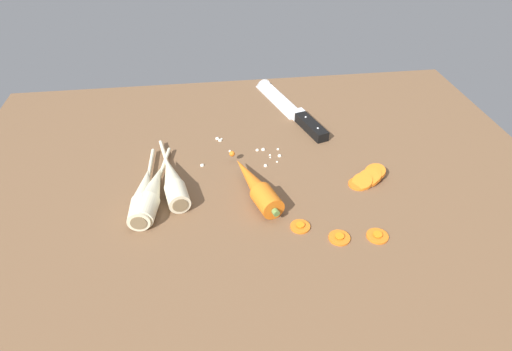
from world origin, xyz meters
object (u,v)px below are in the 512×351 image
Objects in this scene: carrot_slice_stack at (367,178)px; carrot_slice_stray_near at (378,235)px; parsnip_mid_left at (173,180)px; carrot_slice_stray_far at (339,237)px; parsnip_front at (144,194)px; carrot_slice_stray_mid at (300,226)px; parsnip_mid_right at (152,192)px; whole_carrot at (256,185)px; chefs_knife at (287,106)px.

carrot_slice_stack reaches higher than carrot_slice_stray_near.
parsnip_mid_left is 32.99cm from carrot_slice_stray_far.
parsnip_front and parsnip_mid_left have the same top height.
parsnip_mid_left reaches higher than carrot_slice_stray_mid.
parsnip_front is at bearing 160.08° from carrot_slice_stray_near.
whole_carrot is at bearing -2.00° from parsnip_mid_right.
whole_carrot is 12.09cm from carrot_slice_stray_mid.
chefs_knife is at bearing 69.55° from whole_carrot.
carrot_slice_stray_near is (38.22, -14.76, -1.62)cm from parsnip_mid_right.
carrot_slice_stray_mid is (21.98, -13.86, -1.62)cm from parsnip_mid_left.
whole_carrot is 5.47× the size of carrot_slice_stray_near.
parsnip_front is at bearing 159.16° from carrot_slice_stray_mid.
carrot_slice_stray_near is (34.47, -17.89, -1.62)cm from parsnip_mid_left.
parsnip_mid_right is at bearing -179.56° from carrot_slice_stack.
chefs_knife is 46.61cm from parsnip_front.
parsnip_mid_right is (1.44, 0.39, 0.00)cm from parsnip_front.
parsnip_front is 1.02× the size of parsnip_mid_right.
chefs_knife is at bearing 97.96° from carrot_slice_stray_near.
carrot_slice_stray_near is at bearing -4.09° from carrot_slice_stray_far.
parsnip_front reaches higher than carrot_slice_stray_far.
parsnip_mid_right is at bearing -140.11° from parsnip_mid_left.
whole_carrot is at bearing -177.45° from carrot_slice_stack.
parsnip_mid_right is at bearing 15.22° from parsnip_front.
carrot_slice_stray_near is at bearing -17.88° from carrot_slice_stray_mid.
parsnip_mid_right is 6.30× the size of carrot_slice_stray_near.
parsnip_front is at bearing -164.78° from parsnip_mid_right.
carrot_slice_stack is at bearing 56.00° from carrot_slice_stray_far.
chefs_knife is 9.80× the size of carrot_slice_stray_mid.
parsnip_mid_left reaches higher than chefs_knife.
parsnip_mid_right is 34.82cm from carrot_slice_stray_far.
parsnip_mid_left is 6.77× the size of carrot_slice_stray_mid.
carrot_slice_stray_far is at bearing 175.91° from carrot_slice_stray_near.
parsnip_mid_left is 1.01× the size of parsnip_mid_right.
parsnip_mid_right is (-3.74, -3.13, 0.00)cm from parsnip_mid_left.
parsnip_front is 6.86× the size of carrot_slice_stray_mid.
whole_carrot is 23.68cm from carrot_slice_stray_near.
chefs_knife is 43.58cm from carrot_slice_stray_mid.
parsnip_mid_left is 38.87cm from carrot_slice_stray_near.
carrot_slice_stray_near is at bearing -21.12° from parsnip_mid_right.
parsnip_mid_right reaches higher than carrot_slice_stray_mid.
parsnip_mid_right is 41.00cm from carrot_slice_stray_near.
parsnip_mid_left reaches higher than carrot_slice_stray_far.
parsnip_mid_left reaches higher than carrot_slice_stray_near.
chefs_knife is 4.25× the size of carrot_slice_stack.
carrot_slice_stray_near is (39.66, -14.37, -1.62)cm from parsnip_front.
carrot_slice_stack is (22.30, 0.99, -1.26)cm from whole_carrot.
carrot_slice_stack is at bearing 0.95° from parsnip_front.
chefs_knife is 33.63cm from carrot_slice_stack.
carrot_slice_stray_mid is (25.73, -10.73, -1.62)cm from parsnip_mid_right.
parsnip_front and parsnip_mid_right have the same top height.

